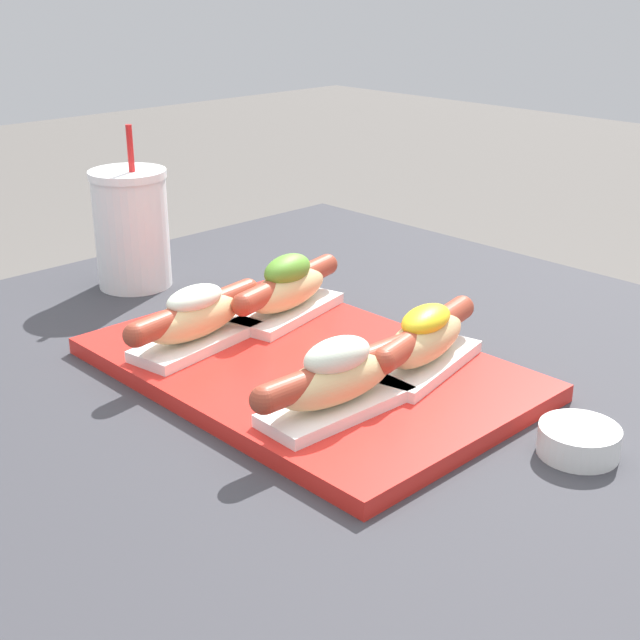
# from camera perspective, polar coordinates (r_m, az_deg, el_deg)

# --- Properties ---
(serving_tray) EXTENTS (0.45, 0.30, 0.02)m
(serving_tray) POSITION_cam_1_polar(r_m,az_deg,el_deg) (0.94, -0.88, -3.09)
(serving_tray) COLOR red
(serving_tray) RESTS_ON patio_table
(hot_dog_0) EXTENTS (0.08, 0.19, 0.07)m
(hot_dog_0) POSITION_cam_1_polar(r_m,az_deg,el_deg) (0.97, -7.96, 0.15)
(hot_dog_0) COLOR white
(hot_dog_0) RESTS_ON serving_tray
(hot_dog_1) EXTENTS (0.07, 0.20, 0.07)m
(hot_dog_1) POSITION_cam_1_polar(r_m,az_deg,el_deg) (0.81, 1.09, -3.77)
(hot_dog_1) COLOR white
(hot_dog_1) RESTS_ON serving_tray
(hot_dog_2) EXTENTS (0.09, 0.19, 0.08)m
(hot_dog_2) POSITION_cam_1_polar(r_m,az_deg,el_deg) (1.04, -2.08, 2.03)
(hot_dog_2) COLOR white
(hot_dog_2) RESTS_ON serving_tray
(hot_dog_3) EXTENTS (0.09, 0.19, 0.07)m
(hot_dog_3) POSITION_cam_1_polar(r_m,az_deg,el_deg) (0.91, 6.74, -1.24)
(hot_dog_3) COLOR white
(hot_dog_3) RESTS_ON serving_tray
(sauce_bowl) EXTENTS (0.07, 0.07, 0.03)m
(sauce_bowl) POSITION_cam_1_polar(r_m,az_deg,el_deg) (0.82, 16.24, -7.33)
(sauce_bowl) COLOR white
(sauce_bowl) RESTS_ON patio_table
(drink_cup) EXTENTS (0.10, 0.10, 0.22)m
(drink_cup) POSITION_cam_1_polar(r_m,az_deg,el_deg) (1.21, -11.96, 5.75)
(drink_cup) COLOR white
(drink_cup) RESTS_ON patio_table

